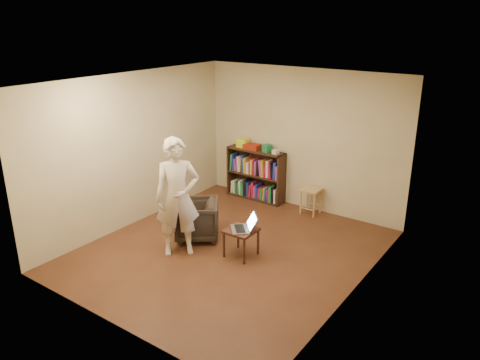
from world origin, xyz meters
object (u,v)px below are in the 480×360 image
Objects in this scene: stool at (311,193)px; side_table at (241,234)px; armchair at (197,220)px; laptop at (245,226)px; person at (177,197)px; bookshelf at (256,177)px.

stool is 2.04m from side_table.
laptop is at bearing 49.62° from armchair.
person is at bearing -104.06° from laptop.
side_table is (-0.12, -2.04, -0.03)m from stool.
stool is 2.23m from armchair.
bookshelf is at bearing 166.73° from laptop.
armchair is 0.95m from side_table.
bookshelf is 1.72× the size of armchair.
armchair is 0.81m from person.
side_table is at bearing -61.88° from bookshelf.
stool is (1.25, -0.06, -0.04)m from bookshelf.
bookshelf reaches higher than stool.
stool is at bearing -2.94° from bookshelf.
armchair is at bearing -118.65° from stool.
laptop reaches higher than armchair.
stool is 1.12× the size of side_table.
side_table is at bearing 47.88° from armchair.
bookshelf is 2.45× the size of stool.
side_table is at bearing -101.67° from laptop.
stool is 2.02m from laptop.
bookshelf is at bearing 118.12° from side_table.
laptop reaches higher than stool.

